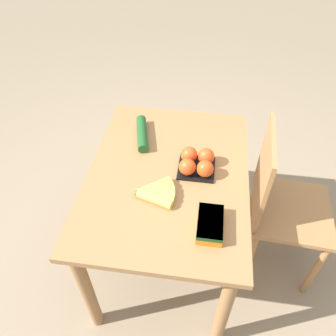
% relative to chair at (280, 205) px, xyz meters
% --- Properties ---
extents(ground_plane, '(12.00, 12.00, 0.00)m').
position_rel_chair_xyz_m(ground_plane, '(0.07, -0.58, -0.49)').
color(ground_plane, gray).
extents(dining_table, '(1.02, 0.75, 0.72)m').
position_rel_chair_xyz_m(dining_table, '(0.07, -0.58, 0.11)').
color(dining_table, '#9E7044').
rests_on(dining_table, ground_plane).
extents(chair, '(0.44, 0.43, 0.92)m').
position_rel_chair_xyz_m(chair, '(0.00, 0.00, 0.00)').
color(chair, '#A87547').
rests_on(chair, ground_plane).
extents(banana_bunch, '(0.18, 0.18, 0.04)m').
position_rel_chair_xyz_m(banana_bunch, '(0.22, -0.61, 0.25)').
color(banana_bunch, brown).
rests_on(banana_bunch, dining_table).
extents(tomato_pack, '(0.17, 0.17, 0.09)m').
position_rel_chair_xyz_m(tomato_pack, '(0.03, -0.45, 0.28)').
color(tomato_pack, black).
rests_on(tomato_pack, dining_table).
extents(carrot_bag, '(0.17, 0.10, 0.05)m').
position_rel_chair_xyz_m(carrot_bag, '(0.36, -0.37, 0.26)').
color(carrot_bag, orange).
rests_on(carrot_bag, dining_table).
extents(cucumber_near, '(0.26, 0.11, 0.05)m').
position_rel_chair_xyz_m(cucumber_near, '(-0.16, -0.75, 0.26)').
color(cucumber_near, '#1E5123').
rests_on(cucumber_near, dining_table).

